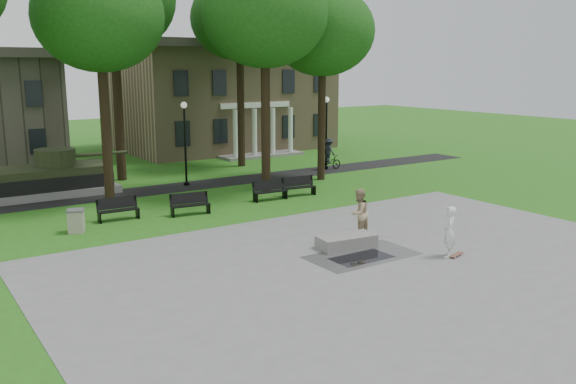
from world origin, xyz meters
The scene contains 22 objects.
ground centered at (0.00, 0.00, 0.00)m, with size 120.00×120.00×0.00m, color #275E16.
plaza centered at (0.00, -5.00, 0.01)m, with size 22.00×16.00×0.02m, color gray.
footpath centered at (0.00, 12.00, 0.01)m, with size 44.00×2.60×0.01m, color black.
building_right centered at (10.00, 26.00, 4.34)m, with size 17.00×12.00×8.60m.
tree_1 centered at (-4.50, 10.50, 8.95)m, with size 6.20×6.20×11.63m.
tree_2 centered at (3.50, 8.50, 9.32)m, with size 6.60×6.60×12.16m.
tree_3 centered at (8.00, 9.50, 8.60)m, with size 6.00×6.00×11.19m.
tree_5 centered at (6.50, 16.50, 9.67)m, with size 6.40×6.40×12.44m.
lamp_mid centered at (0.50, 12.30, 2.79)m, with size 0.36×0.36×4.73m.
lamp_right centered at (10.50, 12.30, 2.79)m, with size 0.36×0.36×4.73m.
tank_monument centered at (-6.46, 14.00, 0.86)m, with size 7.45×3.40×2.40m.
puddle centered at (-0.02, -3.60, 0.02)m, with size 2.20×1.20×0.00m, color black.
concrete_block centered at (0.37, -2.28, 0.24)m, with size 2.20×1.00×0.45m, color gray.
skateboard centered at (2.92, -5.36, 0.06)m, with size 0.78×0.20×0.07m, color brown.
skateboarder centered at (2.64, -5.19, 0.93)m, with size 0.67×0.44×1.83m, color white.
friend_watching centered at (1.62, -1.48, 1.00)m, with size 0.95×0.74×1.96m, color tan.
cyclist centered at (10.53, 12.01, 0.85)m, with size 1.85×1.05×2.07m.
park_bench_0 centered at (-5.39, 6.61, 0.52)m, with size 1.82×0.59×1.00m.
park_bench_1 centered at (-2.32, 5.76, 0.52)m, with size 1.84×0.75×1.00m.
park_bench_2 centered at (2.36, 6.35, 0.52)m, with size 1.83×0.64×1.00m.
park_bench_3 centered at (4.20, 6.43, 0.52)m, with size 1.85×0.78×1.00m.
trash_bin centered at (-7.47, 5.55, 0.49)m, with size 0.86×0.86×0.96m.
Camera 1 is at (-13.69, -19.32, 6.70)m, focal length 38.00 mm.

